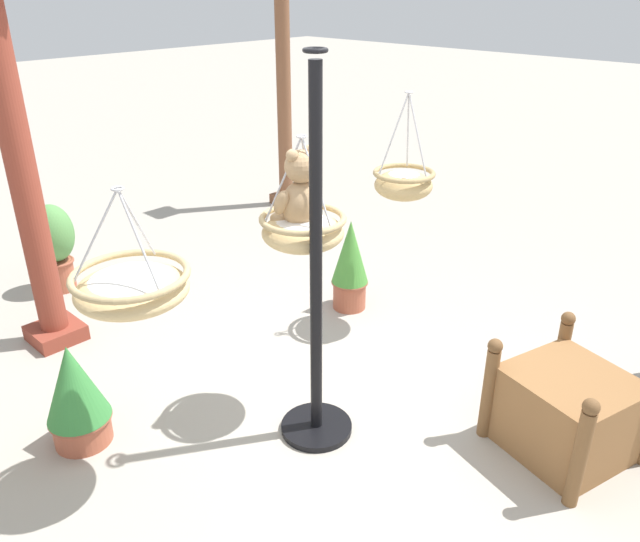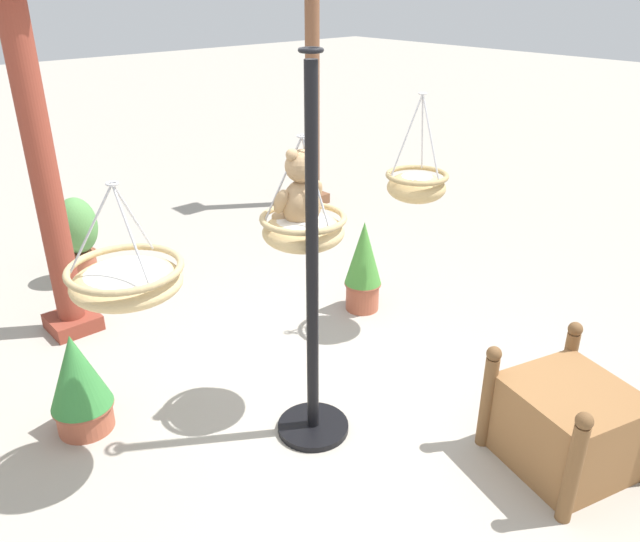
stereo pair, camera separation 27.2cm
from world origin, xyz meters
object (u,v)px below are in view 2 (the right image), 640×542
Objects in this scene: greenhouse_pillar_left at (312,89)px; potted_plant_flowering_red at (363,266)px; hanging_basket_right_low at (416,185)px; hanging_basket_with_teddy at (303,229)px; greenhouse_pillar_right at (44,175)px; wooden_planter_box at (568,423)px; hanging_basket_left_high at (126,280)px; potted_plant_fern_front at (79,383)px; teddy_bear at (300,194)px; potted_plant_tall_leafy at (78,234)px; display_pole_central at (313,336)px.

greenhouse_pillar_left is 3.65× the size of potted_plant_flowering_red.
hanging_basket_right_low is at bearing -77.58° from potted_plant_flowering_red.
greenhouse_pillar_right reaches higher than hanging_basket_with_teddy.
hanging_basket_right_low is 0.27× the size of greenhouse_pillar_left.
hanging_basket_left_high is at bearing 138.63° from wooden_planter_box.
hanging_basket_right_low is 1.17× the size of potted_plant_fern_front.
wooden_planter_box is at bearing -62.74° from teddy_bear.
hanging_basket_with_teddy reaches higher than potted_plant_flowering_red.
potted_plant_fern_front is at bearing 169.11° from hanging_basket_right_low.
potted_plant_tall_leafy is at bearing 97.13° from hanging_basket_with_teddy.
hanging_basket_with_teddy is at bearing 117.64° from wooden_planter_box.
display_pole_central is 3.36× the size of potted_plant_fern_front.
display_pole_central is 2.87× the size of hanging_basket_right_low.
hanging_basket_with_teddy is 0.85× the size of potted_plant_flowering_red.
hanging_basket_with_teddy is at bearing -169.94° from hanging_basket_right_low.
hanging_basket_left_high is at bearing -104.93° from potted_plant_tall_leafy.
greenhouse_pillar_right is 1.22m from potted_plant_tall_leafy.
hanging_basket_with_teddy is at bearing -8.10° from hanging_basket_left_high.
greenhouse_pillar_right reaches higher than potted_plant_flowering_red.
teddy_bear is at bearing -170.95° from hanging_basket_right_low.
hanging_basket_right_low is 0.30× the size of greenhouse_pillar_right.
potted_plant_fern_front is at bearing 149.52° from hanging_basket_with_teddy.
display_pole_central reaches higher than hanging_basket_right_low.
hanging_basket_with_teddy is 0.84× the size of hanging_basket_right_low.
wooden_planter_box is at bearing -113.70° from greenhouse_pillar_left.
greenhouse_pillar_right is 1.61m from potted_plant_fern_front.
potted_plant_flowering_red is at bearing 102.42° from hanging_basket_right_low.
teddy_bear is 4.00m from greenhouse_pillar_left.
hanging_basket_right_low reaches higher than hanging_basket_with_teddy.
hanging_basket_left_high is 4.69m from greenhouse_pillar_left.
potted_plant_fern_front is 0.85× the size of potted_plant_flowering_red.
potted_plant_tall_leafy is at bearing 126.20° from potted_plant_flowering_red.
greenhouse_pillar_left is 2.95m from potted_plant_flowering_red.
hanging_basket_with_teddy is 0.23× the size of greenhouse_pillar_left.
hanging_basket_left_high is (-0.89, 0.40, 0.50)m from display_pole_central.
wooden_planter_box is (-1.94, -4.41, -1.11)m from greenhouse_pillar_left.
display_pole_central is at bearing -74.11° from greenhouse_pillar_right.
greenhouse_pillar_right reaches higher than teddy_bear.
hanging_basket_left_high reaches higher than potted_plant_fern_front.
teddy_bear is at bearing 117.26° from wooden_planter_box.
potted_plant_fern_front is (-0.42, -1.25, -0.94)m from greenhouse_pillar_right.
potted_plant_flowering_red is at bearing 77.85° from wooden_planter_box.
teddy_bear reaches higher than hanging_basket_left_high.
greenhouse_pillar_left is (2.68, 2.97, -0.05)m from teddy_bear.
hanging_basket_right_low is 3.08m from potted_plant_tall_leafy.
teddy_bear is 0.60× the size of potted_plant_tall_leafy.
potted_plant_fern_front is 0.84× the size of potted_plant_tall_leafy.
hanging_basket_right_low is 1.00× the size of potted_plant_flowering_red.
hanging_basket_with_teddy is 0.83× the size of potted_plant_tall_leafy.
hanging_basket_right_low is (1.28, 0.23, -0.06)m from hanging_basket_with_teddy.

